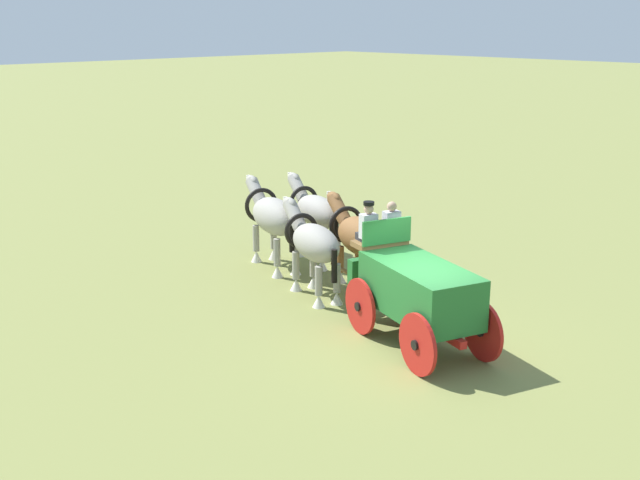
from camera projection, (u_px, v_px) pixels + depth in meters
The scene contains 6 objects.
ground_plane at pixel (418, 346), 16.46m from camera, with size 220.00×220.00×0.00m, color olive.
show_wagon at pixel (415, 289), 16.27m from camera, with size 5.78×2.63×2.79m.
draft_horse_rear_near at pixel (313, 244), 19.11m from camera, with size 2.88×1.43×2.20m.
draft_horse_rear_off at pixel (360, 237), 19.64m from camera, with size 3.00×1.53×2.21m.
draft_horse_lead_near at pixel (273, 217), 21.33m from camera, with size 3.15×1.59×2.29m.
draft_horse_lead_off at pixel (316, 213), 21.89m from camera, with size 3.08×1.48×2.27m.
Camera 1 is at (-9.59, 12.01, 6.62)m, focal length 43.97 mm.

